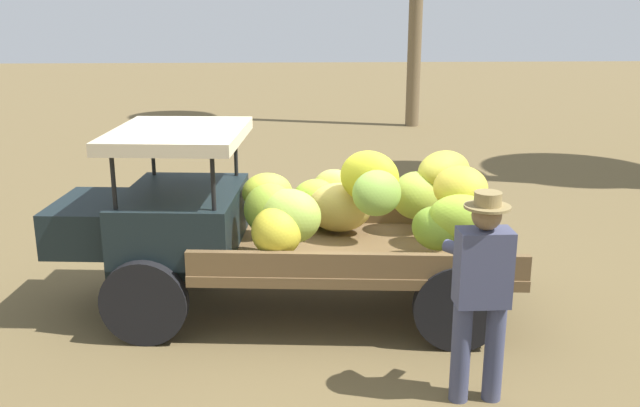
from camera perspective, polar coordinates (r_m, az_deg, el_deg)
The scene contains 3 objects.
ground_plane at distance 7.46m, azimuth -2.19°, elevation -7.71°, with size 60.00×60.00×0.00m, color brown.
truck at distance 6.93m, azimuth -2.99°, elevation -1.38°, with size 4.55×2.04×1.84m.
farmer at distance 5.44m, azimuth 12.95°, elevation -6.47°, with size 0.53×0.46×1.68m.
Camera 1 is at (0.02, 6.83, 3.00)m, focal length 39.56 mm.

